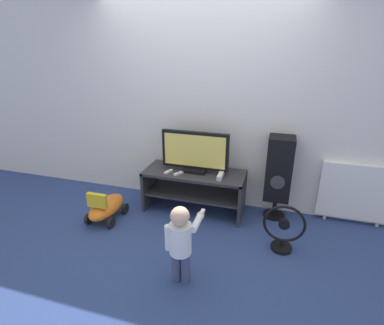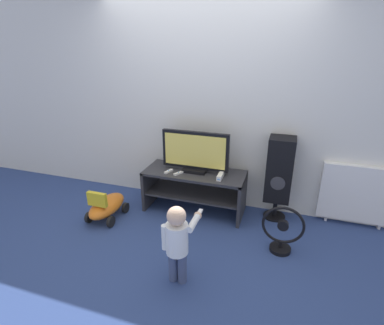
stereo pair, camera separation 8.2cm
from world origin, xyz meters
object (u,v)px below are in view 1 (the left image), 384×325
object	(u,v)px
child	(181,239)
speaker_tower	(279,170)
remote_secondary	(178,173)
television	(195,152)
remote_primary	(168,172)
game_console	(220,176)
ride_on_toy	(106,207)
radiator	(356,192)
floor_fan	(283,230)

from	to	relation	value
child	speaker_tower	bearing A→B (deg)	61.15
remote_secondary	television	bearing A→B (deg)	41.93
remote_secondary	speaker_tower	size ratio (longest dim) A/B	0.13
remote_primary	child	world-z (taller)	child
game_console	remote_secondary	distance (m)	0.50
remote_primary	remote_secondary	distance (m)	0.13
remote_primary	ride_on_toy	world-z (taller)	remote_primary
game_console	radiator	world-z (taller)	radiator
child	radiator	xyz separation A→B (m)	(1.62, 1.47, -0.05)
floor_fan	television	bearing A→B (deg)	154.22
remote_secondary	speaker_tower	distance (m)	1.18
television	ride_on_toy	size ratio (longest dim) A/B	1.35
speaker_tower	floor_fan	xyz separation A→B (m)	(0.10, -0.64, -0.38)
floor_fan	ride_on_toy	size ratio (longest dim) A/B	0.85
remote_primary	radiator	distance (m)	2.19
game_console	floor_fan	world-z (taller)	game_console
remote_primary	radiator	world-z (taller)	radiator
remote_secondary	floor_fan	xyz separation A→B (m)	(1.25, -0.38, -0.31)
television	remote_primary	world-z (taller)	television
speaker_tower	remote_primary	bearing A→B (deg)	-168.94
game_console	speaker_tower	world-z (taller)	speaker_tower
television	ride_on_toy	world-z (taller)	television
remote_secondary	ride_on_toy	bearing A→B (deg)	-153.84
floor_fan	ride_on_toy	world-z (taller)	floor_fan
remote_secondary	child	distance (m)	1.16
television	speaker_tower	size ratio (longest dim) A/B	0.81
television	game_console	bearing A→B (deg)	-18.52
television	game_console	size ratio (longest dim) A/B	4.75
child	ride_on_toy	size ratio (longest dim) A/B	1.25
remote_primary	radiator	size ratio (longest dim) A/B	0.17
remote_secondary	radiator	world-z (taller)	radiator
game_console	child	bearing A→B (deg)	-95.28
television	game_console	xyz separation A→B (m)	(0.34, -0.11, -0.22)
remote_primary	floor_fan	xyz separation A→B (m)	(1.38, -0.39, -0.31)
game_console	child	world-z (taller)	child
game_console	ride_on_toy	distance (m)	1.41
remote_primary	ride_on_toy	distance (m)	0.85
remote_primary	ride_on_toy	xyz separation A→B (m)	(-0.65, -0.40, -0.38)
child	radiator	distance (m)	2.19
child	television	bearing A→B (deg)	100.90
speaker_tower	radiator	world-z (taller)	speaker_tower
television	game_console	world-z (taller)	television
television	remote_secondary	distance (m)	0.32
remote_secondary	child	xyz separation A→B (m)	(0.40, -1.09, -0.09)
floor_fan	radiator	distance (m)	1.10
ride_on_toy	radiator	bearing A→B (deg)	15.35
remote_primary	radiator	xyz separation A→B (m)	(2.15, 0.37, -0.14)
game_console	ride_on_toy	size ratio (longest dim) A/B	0.28
radiator	remote_secondary	bearing A→B (deg)	-169.24
game_console	speaker_tower	size ratio (longest dim) A/B	0.17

